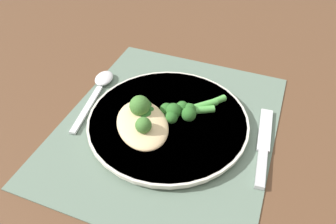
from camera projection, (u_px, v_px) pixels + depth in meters
name	position (u px, v px, depth m)	size (l,w,h in m)	color
ground_plane	(168.00, 126.00, 0.56)	(3.00, 3.00, 0.00)	brown
placemat	(168.00, 125.00, 0.56)	(0.41, 0.35, 0.00)	slate
plate	(168.00, 121.00, 0.55)	(0.27, 0.27, 0.01)	silver
chicken_fillet	(142.00, 124.00, 0.52)	(0.14, 0.14, 0.02)	#DBBC89
pesto_dollop_primary	(140.00, 106.00, 0.53)	(0.03, 0.03, 0.03)	#3D702D
pesto_dollop_secondary	(143.00, 125.00, 0.50)	(0.03, 0.03, 0.03)	#3D702D
broccoli_stalk_left	(155.00, 112.00, 0.54)	(0.09, 0.13, 0.03)	#51A847
broccoli_stalk_rear	(177.00, 111.00, 0.55)	(0.09, 0.09, 0.03)	#51A847
broccoli_stalk_front	(191.00, 110.00, 0.55)	(0.09, 0.08, 0.03)	#51A847
knife	(263.00, 146.00, 0.52)	(0.17, 0.03, 0.01)	silver
spoon	(100.00, 85.00, 0.63)	(0.18, 0.05, 0.01)	silver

